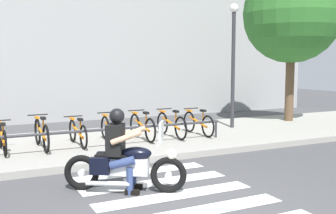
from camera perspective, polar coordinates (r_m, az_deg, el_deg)
The scene contains 19 objects.
ground_plane at distance 6.00m, azimuth 3.27°, elevation -14.99°, with size 48.00×48.00×0.00m, color #424244.
sidewalk at distance 10.61m, azimuth -10.62°, elevation -5.34°, with size 24.00×4.40×0.15m, color gray.
crosswalk_stripe_2 at distance 6.07m, azimuth 4.64°, elevation -14.69°, with size 2.80×0.40×0.01m, color white.
crosswalk_stripe_3 at distance 6.73m, azimuth 1.07°, elevation -12.56°, with size 2.80×0.40×0.01m, color white.
crosswalk_stripe_4 at distance 7.42m, azimuth -1.81°, elevation -10.79°, with size 2.80×0.40×0.01m, color white.
crosswalk_stripe_5 at distance 8.12m, azimuth -4.17°, elevation -9.30°, with size 2.80×0.40×0.01m, color white.
motorcycle at distance 6.84m, azimuth -6.20°, elevation -8.36°, with size 1.86×1.21×1.21m.
rider at distance 6.78m, azimuth -6.88°, elevation -5.34°, with size 0.77×0.72×1.43m.
bicycle_1 at distance 9.88m, azimuth -22.73°, elevation -4.15°, with size 0.48×1.63×0.72m.
bicycle_2 at distance 9.96m, azimuth -17.74°, elevation -3.71°, with size 0.48×1.75×0.80m.
bicycle_3 at distance 10.12m, azimuth -12.87°, elevation -3.60°, with size 0.48×1.63×0.72m.
bicycle_4 at distance 10.35m, azimuth -8.18°, elevation -3.18°, with size 0.48×1.59×0.77m.
bicycle_5 at distance 10.64m, azimuth -3.73°, elevation -2.85°, with size 0.48×1.65×0.78m.
bicycle_6 at distance 11.00m, azimuth 0.45°, elevation -2.56°, with size 0.48×1.72×0.78m.
bicycle_7 at distance 11.41m, azimuth 4.35°, elevation -2.31°, with size 0.48×1.63×0.75m.
bike_rack at distance 9.69m, azimuth -9.62°, elevation -3.37°, with size 6.67×0.07×0.49m.
street_lamp at distance 12.81m, azimuth 9.37°, elevation 7.45°, with size 0.28×0.28×4.07m.
tree_near_rack at distance 14.98m, azimuth 17.40°, elevation 12.57°, with size 3.44×3.44×5.66m.
building_backdrop at distance 16.00m, azimuth -16.39°, elevation 9.08°, with size 24.00×1.20×6.13m, color #999999.
Camera 1 is at (-2.76, -4.87, 2.15)m, focal length 42.37 mm.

